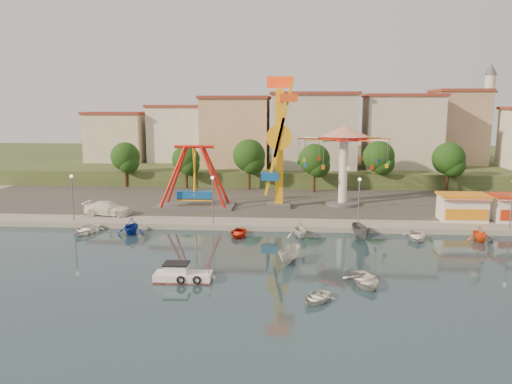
# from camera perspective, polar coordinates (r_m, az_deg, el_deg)

# --- Properties ---
(ground) EXTENTS (200.00, 200.00, 0.00)m
(ground) POSITION_cam_1_polar(r_m,az_deg,el_deg) (42.87, 2.97, -8.53)
(ground) COLOR #132834
(ground) RESTS_ON ground
(quay_deck) EXTENTS (200.00, 100.00, 0.60)m
(quay_deck) POSITION_cam_1_polar(r_m,az_deg,el_deg) (103.53, 3.82, 2.47)
(quay_deck) COLOR #9E998E
(quay_deck) RESTS_ON ground
(asphalt_pad) EXTENTS (90.00, 28.00, 0.01)m
(asphalt_pad) POSITION_cam_1_polar(r_m,az_deg,el_deg) (71.86, 3.56, -0.53)
(asphalt_pad) COLOR #4C4944
(asphalt_pad) RESTS_ON quay_deck
(hill_terrace) EXTENTS (200.00, 60.00, 3.00)m
(hill_terrace) POSITION_cam_1_polar(r_m,az_deg,el_deg) (108.36, 3.85, 3.44)
(hill_terrace) COLOR #384C26
(hill_terrace) RESTS_ON ground
(pirate_ship_ride) EXTENTS (10.00, 5.00, 8.00)m
(pirate_ship_ride) POSITION_cam_1_polar(r_m,az_deg,el_deg) (64.20, -7.02, 1.60)
(pirate_ship_ride) COLOR #59595E
(pirate_ship_ride) RESTS_ON quay_deck
(kamikaze_tower) EXTENTS (3.83, 3.10, 16.50)m
(kamikaze_tower) POSITION_cam_1_polar(r_m,az_deg,el_deg) (63.20, 2.79, 5.36)
(kamikaze_tower) COLOR #59595E
(kamikaze_tower) RESTS_ON quay_deck
(wave_swinger) EXTENTS (11.60, 11.60, 10.40)m
(wave_swinger) POSITION_cam_1_polar(r_m,az_deg,el_deg) (65.68, 10.01, 5.04)
(wave_swinger) COLOR #59595E
(wave_swinger) RESTS_ON quay_deck
(booth_left) EXTENTS (5.40, 3.78, 3.08)m
(booth_left) POSITION_cam_1_polar(r_m,az_deg,el_deg) (61.37, 22.51, -1.58)
(booth_left) COLOR white
(booth_left) RESTS_ON quay_deck
(lamp_post_0) EXTENTS (0.14, 0.14, 5.00)m
(lamp_post_0) POSITION_cam_1_polar(r_m,az_deg,el_deg) (60.08, -20.21, -0.75)
(lamp_post_0) COLOR #59595E
(lamp_post_0) RESTS_ON quay_deck
(lamp_post_1) EXTENTS (0.14, 0.14, 5.00)m
(lamp_post_1) POSITION_cam_1_polar(r_m,az_deg,el_deg) (55.40, -4.97, -1.03)
(lamp_post_1) COLOR #59595E
(lamp_post_1) RESTS_ON quay_deck
(lamp_post_2) EXTENTS (0.14, 0.14, 5.00)m
(lamp_post_2) POSITION_cam_1_polar(r_m,az_deg,el_deg) (55.14, 11.67, -1.25)
(lamp_post_2) COLOR #59595E
(lamp_post_2) RESTS_ON quay_deck
(lamp_post_3) EXTENTS (0.14, 0.14, 5.00)m
(lamp_post_3) POSITION_cam_1_polar(r_m,az_deg,el_deg) (59.36, 27.18, -1.36)
(lamp_post_3) COLOR #59595E
(lamp_post_3) RESTS_ON quay_deck
(tree_0) EXTENTS (4.60, 4.60, 7.19)m
(tree_0) POSITION_cam_1_polar(r_m,az_deg,el_deg) (82.58, -14.72, 3.92)
(tree_0) COLOR #382314
(tree_0) RESTS_ON quay_deck
(tree_1) EXTENTS (4.35, 4.35, 6.80)m
(tree_1) POSITION_cam_1_polar(r_m,az_deg,el_deg) (79.19, -8.01, 3.71)
(tree_1) COLOR #382314
(tree_1) RESTS_ON quay_deck
(tree_2) EXTENTS (5.02, 5.02, 7.85)m
(tree_2) POSITION_cam_1_polar(r_m,az_deg,el_deg) (77.18, -0.80, 4.18)
(tree_2) COLOR #382314
(tree_2) RESTS_ON quay_deck
(tree_3) EXTENTS (4.68, 4.68, 7.32)m
(tree_3) POSITION_cam_1_polar(r_m,az_deg,el_deg) (75.53, 6.69, 3.72)
(tree_3) COLOR #382314
(tree_3) RESTS_ON quay_deck
(tree_4) EXTENTS (4.86, 4.86, 7.60)m
(tree_4) POSITION_cam_1_polar(r_m,az_deg,el_deg) (79.51, 13.85, 3.94)
(tree_4) COLOR #382314
(tree_4) RESTS_ON quay_deck
(tree_5) EXTENTS (4.83, 4.83, 7.54)m
(tree_5) POSITION_cam_1_polar(r_m,az_deg,el_deg) (80.03, 21.15, 3.57)
(tree_5) COLOR #382314
(tree_5) RESTS_ON quay_deck
(building_0) EXTENTS (9.26, 9.53, 11.87)m
(building_0) POSITION_cam_1_polar(r_m,az_deg,el_deg) (93.38, -17.30, 6.58)
(building_0) COLOR beige
(building_0) RESTS_ON hill_terrace
(building_1) EXTENTS (12.33, 9.01, 8.63)m
(building_1) POSITION_cam_1_polar(r_m,az_deg,el_deg) (94.91, -9.25, 5.96)
(building_1) COLOR silver
(building_1) RESTS_ON hill_terrace
(building_2) EXTENTS (11.95, 9.28, 11.23)m
(building_2) POSITION_cam_1_polar(r_m,az_deg,el_deg) (93.22, -1.26, 6.81)
(building_2) COLOR tan
(building_2) RESTS_ON hill_terrace
(building_3) EXTENTS (12.59, 10.50, 9.20)m
(building_3) POSITION_cam_1_polar(r_m,az_deg,el_deg) (89.81, 7.39, 5.97)
(building_3) COLOR beige
(building_3) RESTS_ON hill_terrace
(building_4) EXTENTS (10.75, 9.23, 9.24)m
(building_4) POSITION_cam_1_polar(r_m,az_deg,el_deg) (94.83, 15.47, 5.91)
(building_4) COLOR beige
(building_4) RESTS_ON hill_terrace
(building_5) EXTENTS (12.77, 10.96, 11.21)m
(building_5) POSITION_cam_1_polar(r_m,az_deg,el_deg) (96.43, 23.53, 6.10)
(building_5) COLOR tan
(building_5) RESTS_ON hill_terrace
(minaret) EXTENTS (2.80, 2.80, 18.00)m
(minaret) POSITION_cam_1_polar(r_m,az_deg,el_deg) (100.99, 24.97, 8.38)
(minaret) COLOR silver
(minaret) RESTS_ON hill_terrace
(cabin_motorboat) EXTENTS (4.46, 1.87, 1.56)m
(cabin_motorboat) POSITION_cam_1_polar(r_m,az_deg,el_deg) (39.84, -8.49, -9.45)
(cabin_motorboat) COLOR white
(cabin_motorboat) RESTS_ON ground
(rowboat_a) EXTENTS (3.51, 4.39, 0.81)m
(rowboat_a) POSITION_cam_1_polar(r_m,az_deg,el_deg) (39.43, 12.36, -9.79)
(rowboat_a) COLOR silver
(rowboat_a) RESTS_ON ground
(rowboat_b) EXTENTS (3.34, 3.60, 0.61)m
(rowboat_b) POSITION_cam_1_polar(r_m,az_deg,el_deg) (35.76, 6.91, -11.89)
(rowboat_b) COLOR silver
(rowboat_b) RESTS_ON ground
(skiff) EXTENTS (2.62, 3.96, 1.43)m
(skiff) POSITION_cam_1_polar(r_m,az_deg,el_deg) (43.74, 3.84, -7.19)
(skiff) COLOR silver
(skiff) RESTS_ON ground
(van) EXTENTS (5.84, 2.81, 1.64)m
(van) POSITION_cam_1_polar(r_m,az_deg,el_deg) (62.06, -16.55, -1.81)
(van) COLOR white
(van) RESTS_ON quay_deck
(moored_boat_0) EXTENTS (3.54, 4.50, 0.84)m
(moored_boat_0) POSITION_cam_1_polar(r_m,az_deg,el_deg) (56.68, -18.90, -4.05)
(moored_boat_0) COLOR white
(moored_boat_0) RESTS_ON ground
(moored_boat_1) EXTENTS (2.89, 3.33, 1.73)m
(moored_boat_1) POSITION_cam_1_polar(r_m,az_deg,el_deg) (54.80, -14.09, -3.80)
(moored_boat_1) COLOR #122C9D
(moored_boat_1) RESTS_ON ground
(moored_boat_3) EXTENTS (2.67, 3.61, 0.72)m
(moored_boat_3) POSITION_cam_1_polar(r_m,az_deg,el_deg) (52.47, -2.02, -4.68)
(moored_boat_3) COLOR red
(moored_boat_3) RESTS_ON ground
(moored_boat_4) EXTENTS (3.59, 3.90, 1.72)m
(moored_boat_4) POSITION_cam_1_polar(r_m,az_deg,el_deg) (52.05, 5.06, -4.27)
(moored_boat_4) COLOR silver
(moored_boat_4) RESTS_ON ground
(moored_boat_5) EXTENTS (2.09, 4.00, 1.47)m
(moored_boat_5) POSITION_cam_1_polar(r_m,az_deg,el_deg) (52.54, 11.92, -4.45)
(moored_boat_5) COLOR #525357
(moored_boat_5) RESTS_ON ground
(moored_boat_6) EXTENTS (3.34, 4.19, 0.78)m
(moored_boat_6) POSITION_cam_1_polar(r_m,az_deg,el_deg) (53.66, 17.87, -4.80)
(moored_boat_6) COLOR silver
(moored_boat_6) RESTS_ON ground
(moored_boat_7) EXTENTS (2.65, 3.03, 1.53)m
(moored_boat_7) POSITION_cam_1_polar(r_m,az_deg,el_deg) (55.37, 24.19, -4.35)
(moored_boat_7) COLOR #F85516
(moored_boat_7) RESTS_ON ground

